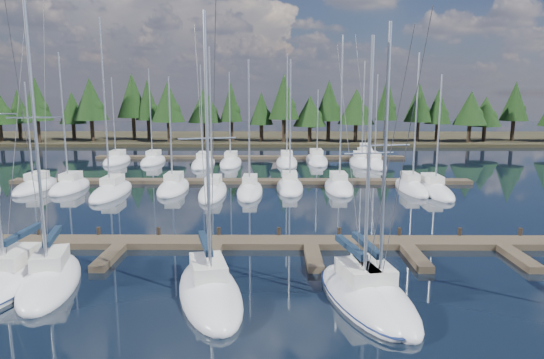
{
  "coord_description": "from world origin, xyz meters",
  "views": [
    {
      "loc": [
        3.76,
        -12.03,
        9.68
      ],
      "look_at": [
        3.53,
        22.0,
        3.6
      ],
      "focal_mm": 32.0,
      "sensor_mm": 36.0,
      "label": 1
    }
  ],
  "objects_px": {
    "front_sailboat_3": "(210,291)",
    "main_dock": "(216,245)",
    "front_sailboat_2": "(50,280)",
    "front_sailboat_1": "(11,279)",
    "motor_yacht_right": "(365,158)",
    "front_sailboat_4": "(360,296)",
    "front_sailboat_5": "(375,293)"
  },
  "relations": [
    {
      "from": "front_sailboat_4",
      "to": "front_sailboat_5",
      "type": "xyz_separation_m",
      "value": [
        0.78,
        0.26,
        0.01
      ]
    },
    {
      "from": "main_dock",
      "to": "front_sailboat_5",
      "type": "distance_m",
      "value": 11.46
    },
    {
      "from": "main_dock",
      "to": "front_sailboat_5",
      "type": "height_order",
      "value": "front_sailboat_5"
    },
    {
      "from": "front_sailboat_2",
      "to": "front_sailboat_3",
      "type": "distance_m",
      "value": 8.42
    },
    {
      "from": "main_dock",
      "to": "front_sailboat_2",
      "type": "relative_size",
      "value": 2.83
    },
    {
      "from": "main_dock",
      "to": "front_sailboat_4",
      "type": "xyz_separation_m",
      "value": [
        7.76,
        -7.89,
        0.08
      ]
    },
    {
      "from": "front_sailboat_2",
      "to": "front_sailboat_1",
      "type": "bearing_deg",
      "value": 176.26
    },
    {
      "from": "front_sailboat_1",
      "to": "front_sailboat_2",
      "type": "relative_size",
      "value": 1.02
    },
    {
      "from": "front_sailboat_3",
      "to": "front_sailboat_4",
      "type": "xyz_separation_m",
      "value": [
        7.16,
        -0.52,
        -0.0
      ]
    },
    {
      "from": "main_dock",
      "to": "motor_yacht_right",
      "type": "height_order",
      "value": "motor_yacht_right"
    },
    {
      "from": "motor_yacht_right",
      "to": "main_dock",
      "type": "bearing_deg",
      "value": -112.54
    },
    {
      "from": "main_dock",
      "to": "front_sailboat_4",
      "type": "distance_m",
      "value": 11.07
    },
    {
      "from": "main_dock",
      "to": "motor_yacht_right",
      "type": "distance_m",
      "value": 43.76
    },
    {
      "from": "main_dock",
      "to": "front_sailboat_3",
      "type": "bearing_deg",
      "value": -85.31
    },
    {
      "from": "front_sailboat_2",
      "to": "front_sailboat_4",
      "type": "xyz_separation_m",
      "value": [
        15.48,
        -1.82,
        -0.03
      ]
    },
    {
      "from": "front_sailboat_1",
      "to": "front_sailboat_2",
      "type": "xyz_separation_m",
      "value": [
        2.1,
        -0.14,
        0.02
      ]
    },
    {
      "from": "front_sailboat_2",
      "to": "front_sailboat_3",
      "type": "xyz_separation_m",
      "value": [
        8.32,
        -1.3,
        -0.02
      ]
    },
    {
      "from": "front_sailboat_1",
      "to": "front_sailboat_3",
      "type": "xyz_separation_m",
      "value": [
        10.42,
        -1.43,
        -0.0
      ]
    },
    {
      "from": "front_sailboat_3",
      "to": "main_dock",
      "type": "bearing_deg",
      "value": 94.69
    },
    {
      "from": "front_sailboat_4",
      "to": "motor_yacht_right",
      "type": "bearing_deg",
      "value": 79.44
    },
    {
      "from": "front_sailboat_3",
      "to": "front_sailboat_5",
      "type": "relative_size",
      "value": 1.04
    },
    {
      "from": "main_dock",
      "to": "motor_yacht_right",
      "type": "bearing_deg",
      "value": 67.46
    },
    {
      "from": "main_dock",
      "to": "front_sailboat_1",
      "type": "height_order",
      "value": "front_sailboat_1"
    },
    {
      "from": "front_sailboat_1",
      "to": "motor_yacht_right",
      "type": "height_order",
      "value": "front_sailboat_1"
    },
    {
      "from": "front_sailboat_4",
      "to": "front_sailboat_5",
      "type": "height_order",
      "value": "front_sailboat_5"
    },
    {
      "from": "front_sailboat_3",
      "to": "front_sailboat_5",
      "type": "distance_m",
      "value": 7.94
    },
    {
      "from": "front_sailboat_4",
      "to": "front_sailboat_3",
      "type": "bearing_deg",
      "value": 175.82
    },
    {
      "from": "front_sailboat_5",
      "to": "motor_yacht_right",
      "type": "distance_m",
      "value": 48.75
    },
    {
      "from": "front_sailboat_3",
      "to": "motor_yacht_right",
      "type": "bearing_deg",
      "value": 71.31
    },
    {
      "from": "front_sailboat_4",
      "to": "motor_yacht_right",
      "type": "distance_m",
      "value": 49.14
    },
    {
      "from": "front_sailboat_2",
      "to": "front_sailboat_4",
      "type": "distance_m",
      "value": 15.58
    },
    {
      "from": "front_sailboat_3",
      "to": "motor_yacht_right",
      "type": "relative_size",
      "value": 1.64
    }
  ]
}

